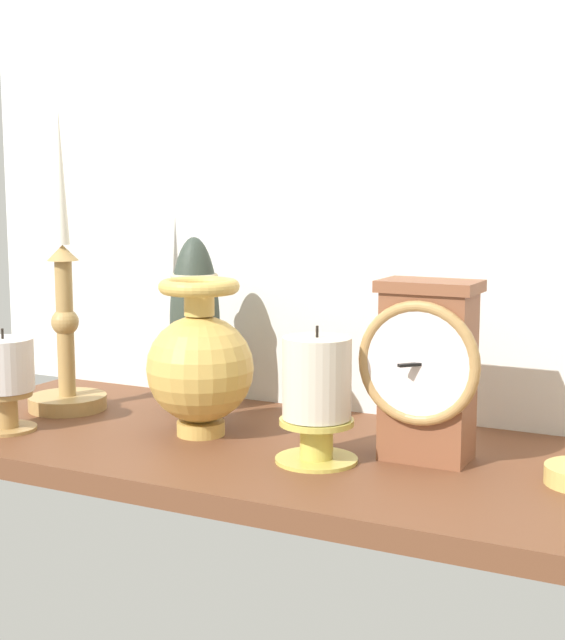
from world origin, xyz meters
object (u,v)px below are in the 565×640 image
object	(u,v)px
candlestick_tall_center	(65,331)
pillar_candle_front	(4,377)
tall_ceramic_vase	(195,324)
pillar_candle_near_clock	(317,395)
mantel_clock	(426,368)
brass_vase_bulbous	(200,363)

from	to	relation	value
candlestick_tall_center	pillar_candle_front	size ratio (longest dim) A/B	3.20
pillar_candle_front	tall_ceramic_vase	xyz separation A→B (cm)	(14.94, 17.99, 4.86)
candlestick_tall_center	tall_ceramic_vase	distance (cm)	16.70
pillar_candle_near_clock	mantel_clock	bearing A→B (deg)	28.62
pillar_candle_front	pillar_candle_near_clock	xyz separation A→B (cm)	(37.76, 5.20, 0.74)
brass_vase_bulbous	tall_ceramic_vase	size ratio (longest dim) A/B	0.81
brass_vase_bulbous	pillar_candle_near_clock	size ratio (longest dim) A/B	1.26
mantel_clock	tall_ceramic_vase	xyz separation A→B (cm)	(-32.74, 7.37, 1.44)
pillar_candle_front	brass_vase_bulbous	bearing A→B (deg)	21.93
pillar_candle_near_clock	candlestick_tall_center	bearing A→B (deg)	170.71
candlestick_tall_center	pillar_candle_near_clock	distance (cm)	38.77
mantel_clock	tall_ceramic_vase	bearing A→B (deg)	167.31
candlestick_tall_center	pillar_candle_near_clock	world-z (taller)	candlestick_tall_center
brass_vase_bulbous	tall_ceramic_vase	distance (cm)	11.76
brass_vase_bulbous	pillar_candle_near_clock	distance (cm)	16.69
mantel_clock	candlestick_tall_center	world-z (taller)	candlestick_tall_center
brass_vase_bulbous	tall_ceramic_vase	world-z (taller)	tall_ceramic_vase
mantel_clock	brass_vase_bulbous	size ratio (longest dim) A/B	1.05
pillar_candle_near_clock	tall_ceramic_vase	bearing A→B (deg)	150.73
candlestick_tall_center	tall_ceramic_vase	xyz separation A→B (cm)	(15.33, 6.54, 1.09)
brass_vase_bulbous	pillar_candle_front	world-z (taller)	brass_vase_bulbous
tall_ceramic_vase	pillar_candle_front	bearing A→B (deg)	-129.72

